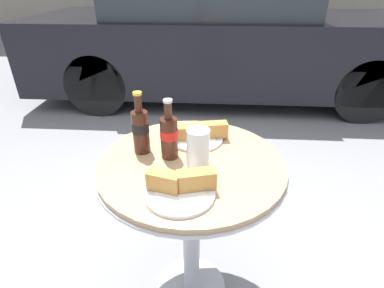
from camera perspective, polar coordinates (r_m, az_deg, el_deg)
name	(u,v)px	position (r m, az deg, el deg)	size (l,w,h in m)	color
ground_plane	(192,287)	(1.61, -0.09, -25.66)	(30.00, 30.00, 0.00)	gray
bistro_table	(191,194)	(1.18, -0.11, -9.45)	(0.69, 0.69, 0.73)	#B7B7BC
cola_bottle_left	(141,129)	(1.12, -9.77, 2.77)	(0.06, 0.06, 0.24)	#3D1E14
cola_bottle_right	(169,135)	(1.07, -4.38, 1.64)	(0.06, 0.06, 0.22)	#3D1E14
drinking_glass	(198,151)	(1.02, 1.15, -1.30)	(0.08, 0.08, 0.15)	black
lunch_plate_near	(197,134)	(1.21, 0.96, 1.86)	(0.25, 0.22, 0.07)	white
lunch_plate_far	(181,187)	(0.92, -2.16, -8.12)	(0.22, 0.22, 0.07)	white
parked_car	(224,39)	(3.74, 6.04, 19.19)	(4.36, 1.67, 1.37)	black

